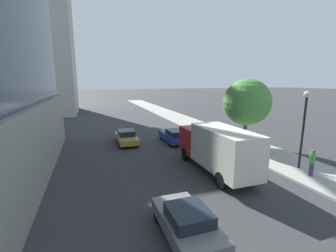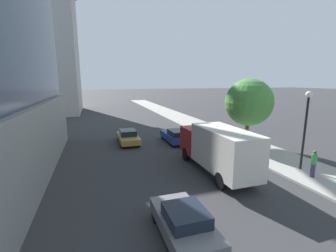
% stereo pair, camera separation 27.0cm
% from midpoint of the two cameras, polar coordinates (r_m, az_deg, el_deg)
% --- Properties ---
extents(sidewalk, '(4.64, 120.00, 0.15)m').
position_cam_midpoint_polar(sidewalk, '(22.25, 21.95, -6.00)').
color(sidewalk, '#9E9B93').
rests_on(sidewalk, ground).
extents(construction_building, '(16.86, 16.94, 37.46)m').
position_cam_midpoint_polar(construction_building, '(52.81, -30.87, 19.08)').
color(construction_building, '#B2AFA8').
rests_on(construction_building, ground).
extents(street_lamp, '(0.44, 0.44, 5.53)m').
position_cam_midpoint_polar(street_lamp, '(18.34, 30.70, 1.66)').
color(street_lamp, black).
rests_on(street_lamp, sidewalk).
extents(street_tree, '(4.43, 4.43, 6.45)m').
position_cam_midpoint_polar(street_tree, '(22.79, 18.91, 5.64)').
color(street_tree, brown).
rests_on(street_tree, sidewalk).
extents(car_blue, '(1.90, 4.46, 1.47)m').
position_cam_midpoint_polar(car_blue, '(23.81, 1.14, -2.45)').
color(car_blue, '#233D9E').
rests_on(car_blue, ground).
extents(car_gray, '(1.84, 4.02, 1.40)m').
position_cam_midpoint_polar(car_gray, '(9.99, 3.92, -23.04)').
color(car_gray, slate).
rests_on(car_gray, ground).
extents(car_gold, '(1.89, 4.61, 1.37)m').
position_cam_midpoint_polar(car_gold, '(23.97, -10.73, -2.69)').
color(car_gold, '#AD8938').
rests_on(car_gold, ground).
extents(box_truck, '(2.33, 7.78, 3.28)m').
position_cam_midpoint_polar(box_truck, '(16.14, 11.66, -5.22)').
color(box_truck, '#B21E1E').
rests_on(box_truck, ground).
extents(pedestrian_green_shirt, '(0.34, 0.34, 1.80)m').
position_cam_midpoint_polar(pedestrian_green_shirt, '(17.79, 32.10, -7.76)').
color(pedestrian_green_shirt, '#38334C').
rests_on(pedestrian_green_shirt, sidewalk).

